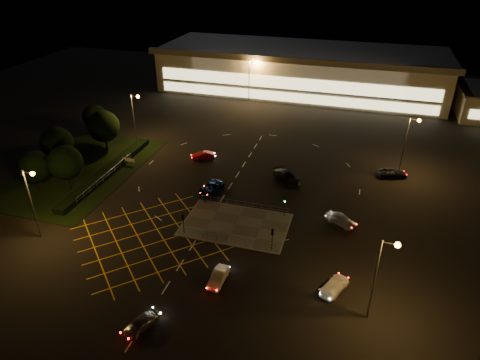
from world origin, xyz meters
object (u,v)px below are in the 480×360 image
(signal_se, at_px, (272,235))
(car_east_grey, at_px, (393,173))
(signal_sw, at_px, (183,219))
(car_circ_red, at_px, (203,155))
(signal_ne, at_px, (285,202))
(car_far_dkgrey, at_px, (287,177))
(car_approach_white, at_px, (334,285))
(signal_nw, at_px, (205,190))
(car_queue_white, at_px, (218,277))
(car_left_blue, at_px, (211,188))
(car_right_silver, at_px, (341,219))
(car_near_silver, at_px, (141,323))

(signal_se, xyz_separation_m, car_east_grey, (14.91, 24.68, -1.69))
(signal_sw, xyz_separation_m, car_circ_red, (-5.66, 22.04, -1.71))
(signal_se, bearing_deg, signal_ne, -90.00)
(car_far_dkgrey, bearing_deg, signal_sw, -167.73)
(car_circ_red, relative_size, car_east_grey, 0.81)
(car_east_grey, bearing_deg, car_approach_white, 150.26)
(signal_nw, height_order, car_queue_white, signal_nw)
(signal_nw, height_order, car_approach_white, signal_nw)
(car_left_blue, bearing_deg, car_approach_white, -27.02)
(car_left_blue, height_order, car_far_dkgrey, car_far_dkgrey)
(signal_se, height_order, car_right_silver, signal_se)
(signal_nw, relative_size, car_east_grey, 0.64)
(car_queue_white, distance_m, car_right_silver, 20.07)
(car_near_silver, distance_m, car_circ_red, 38.73)
(car_near_silver, height_order, car_approach_white, car_near_silver)
(car_queue_white, relative_size, car_far_dkgrey, 0.74)
(car_far_dkgrey, bearing_deg, signal_se, -132.82)
(car_east_grey, bearing_deg, signal_nw, 104.67)
(signal_sw, distance_m, car_east_grey, 36.56)
(signal_se, bearing_deg, car_approach_white, 149.23)
(car_right_silver, height_order, car_approach_white, car_right_silver)
(signal_se, distance_m, signal_nw, 14.41)
(car_queue_white, xyz_separation_m, car_right_silver, (12.46, 15.73, 0.09))
(signal_sw, distance_m, car_queue_white, 10.58)
(car_east_grey, bearing_deg, car_queue_white, 131.52)
(signal_nw, bearing_deg, car_near_silver, -84.98)
(car_queue_white, bearing_deg, signal_se, 60.01)
(signal_se, bearing_deg, signal_nw, -33.65)
(signal_nw, relative_size, car_left_blue, 0.62)
(signal_ne, relative_size, car_approach_white, 0.69)
(car_queue_white, distance_m, car_east_grey, 37.52)
(signal_nw, distance_m, car_far_dkgrey, 14.57)
(signal_sw, xyz_separation_m, car_right_silver, (19.87, 8.37, -1.61))
(signal_ne, height_order, car_queue_white, signal_ne)
(signal_sw, distance_m, car_right_silver, 21.62)
(car_far_dkgrey, height_order, car_circ_red, car_far_dkgrey)
(car_approach_white, bearing_deg, car_left_blue, -15.16)
(car_queue_white, xyz_separation_m, car_left_blue, (-7.75, 18.86, 0.04))
(car_left_blue, bearing_deg, car_right_silver, 2.71)
(signal_nw, bearing_deg, signal_sw, -90.00)
(signal_sw, height_order, car_far_dkgrey, signal_sw)
(signal_nw, relative_size, car_near_silver, 0.81)
(car_far_dkgrey, distance_m, car_right_silver, 13.67)
(signal_se, distance_m, car_near_silver, 18.82)
(signal_nw, bearing_deg, car_circ_red, 111.95)
(car_near_silver, bearing_deg, signal_nw, 116.32)
(car_near_silver, bearing_deg, car_far_dkgrey, 97.72)
(car_left_blue, relative_size, car_circ_red, 1.28)
(signal_sw, xyz_separation_m, signal_nw, (0.00, 7.99, 0.00))
(signal_nw, bearing_deg, signal_ne, 0.00)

